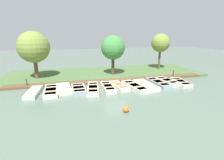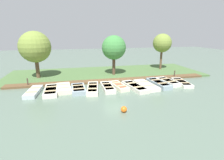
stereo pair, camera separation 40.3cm
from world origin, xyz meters
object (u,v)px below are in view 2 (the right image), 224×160
mooring_post_near (28,82)px  rowboat_10 (168,82)px  park_tree_far_left (35,47)px  buoy (124,109)px  park_tree_center (162,43)px  mooring_post_far (175,74)px  rowboat_3 (78,89)px  rowboat_11 (182,83)px  rowboat_2 (64,88)px  rowboat_0 (34,92)px  rowboat_9 (158,83)px  rowboat_4 (93,88)px  rowboat_7 (135,87)px  rowboat_5 (108,87)px  rowboat_6 (119,86)px  park_tree_left (114,48)px  rowboat_8 (146,85)px  rowboat_1 (51,90)px

mooring_post_near → rowboat_10: bearing=81.7°
rowboat_10 → park_tree_far_left: bearing=-118.6°
buoy → park_tree_center: park_tree_center is taller
mooring_post_far → rowboat_3: bearing=-77.8°
rowboat_11 → park_tree_center: size_ratio=0.64×
rowboat_2 → rowboat_3: size_ratio=1.01×
rowboat_0 → rowboat_3: 3.84m
rowboat_11 → mooring_post_near: bearing=-90.7°
rowboat_9 → mooring_post_near: size_ratio=3.81×
rowboat_3 → mooring_post_far: mooring_post_far is taller
rowboat_0 → buoy: size_ratio=7.11×
rowboat_4 → park_tree_center: bearing=131.4°
rowboat_4 → mooring_post_far: 10.19m
rowboat_7 → park_tree_center: size_ratio=0.74×
mooring_post_far → park_tree_center: (-4.17, 0.38, 3.26)m
rowboat_10 → buoy: (5.45, -6.37, 0.01)m
rowboat_5 → rowboat_10: 6.50m
rowboat_7 → rowboat_6: bearing=-123.4°
rowboat_0 → park_tree_center: (-6.36, 15.38, 3.54)m
rowboat_5 → park_tree_far_left: 9.38m
mooring_post_near → rowboat_11: bearing=80.6°
mooring_post_far → park_tree_center: park_tree_center is taller
park_tree_far_left → park_tree_center: 15.87m
rowboat_0 → mooring_post_far: bearing=103.3°
rowboat_11 → park_tree_left: size_ratio=0.66×
rowboat_0 → park_tree_far_left: park_tree_far_left is taller
rowboat_3 → rowboat_10: (-0.39, 9.16, -0.01)m
rowboat_5 → mooring_post_far: bearing=106.6°
rowboat_4 → rowboat_11: (0.01, 9.16, -0.04)m
rowboat_5 → buoy: 4.96m
rowboat_8 → park_tree_far_left: bearing=-121.9°
rowboat_9 → rowboat_0: bearing=-95.8°
rowboat_1 → rowboat_10: (-0.20, 11.54, 0.02)m
rowboat_2 → rowboat_0: bearing=-89.1°
rowboat_1 → rowboat_8: bearing=85.4°
rowboat_10 → mooring_post_near: bearing=-107.1°
rowboat_2 → rowboat_11: size_ratio=0.85×
rowboat_6 → rowboat_3: bearing=-96.9°
rowboat_9 → rowboat_1: bearing=-95.8°
rowboat_9 → park_tree_far_left: size_ratio=0.64×
rowboat_2 → rowboat_6: bearing=80.9°
rowboat_3 → mooring_post_near: (-2.42, -4.77, 0.24)m
park_tree_left → park_tree_center: park_tree_center is taller
park_tree_center → rowboat_10: bearing=-21.1°
rowboat_6 → rowboat_11: rowboat_6 is taller
rowboat_11 → park_tree_left: (-4.94, -6.01, 3.23)m
rowboat_3 → buoy: size_ratio=6.37×
rowboat_6 → park_tree_left: (-4.67, 0.61, 3.21)m
rowboat_3 → park_tree_center: 13.75m
buoy → mooring_post_far: bearing=131.8°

